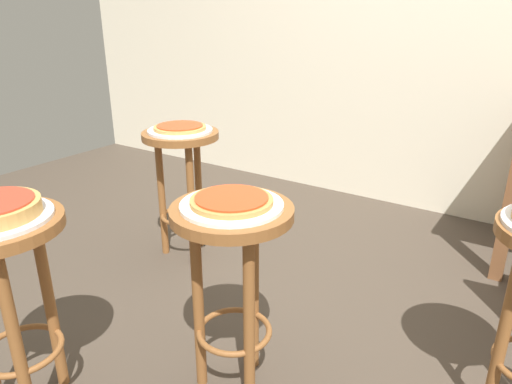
% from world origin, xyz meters
% --- Properties ---
extents(ground_plane, '(6.00, 6.00, 0.00)m').
position_xyz_m(ground_plane, '(0.00, 0.00, 0.00)').
color(ground_plane, '#42382D').
extents(stool_foreground, '(0.38, 0.38, 0.67)m').
position_xyz_m(stool_foreground, '(-0.62, -0.79, 0.49)').
color(stool_foreground, brown).
rests_on(stool_foreground, ground_plane).
extents(stool_middle, '(0.38, 0.38, 0.67)m').
position_xyz_m(stool_middle, '(-0.12, -0.34, 0.49)').
color(stool_middle, brown).
rests_on(stool_middle, ground_plane).
extents(serving_plate_middle, '(0.31, 0.31, 0.01)m').
position_xyz_m(serving_plate_middle, '(-0.12, -0.34, 0.67)').
color(serving_plate_middle, white).
rests_on(serving_plate_middle, stool_middle).
extents(pizza_middle, '(0.25, 0.25, 0.02)m').
position_xyz_m(pizza_middle, '(-0.12, -0.34, 0.69)').
color(pizza_middle, '#B78442').
rests_on(pizza_middle, serving_plate_middle).
extents(stool_rear, '(0.38, 0.38, 0.67)m').
position_xyz_m(stool_rear, '(-0.89, 0.29, 0.49)').
color(stool_rear, brown).
rests_on(stool_rear, ground_plane).
extents(serving_plate_rear, '(0.32, 0.32, 0.01)m').
position_xyz_m(serving_plate_rear, '(-0.89, 0.29, 0.67)').
color(serving_plate_rear, silver).
rests_on(serving_plate_rear, stool_rear).
extents(pizza_rear, '(0.25, 0.25, 0.02)m').
position_xyz_m(pizza_rear, '(-0.89, 0.29, 0.69)').
color(pizza_rear, tan).
rests_on(pizza_rear, serving_plate_rear).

